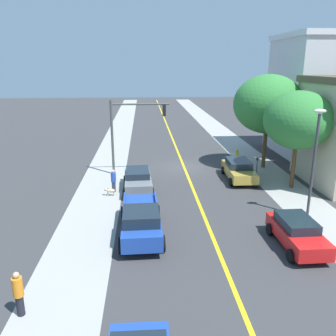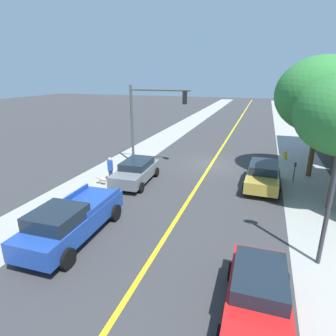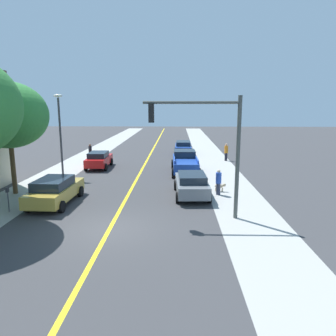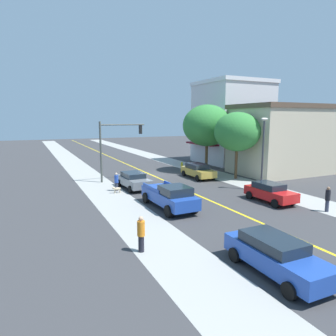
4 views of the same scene
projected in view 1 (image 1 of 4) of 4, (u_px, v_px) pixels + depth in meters
name	position (u px, v px, depth m)	size (l,w,h in m)	color
ground_plane	(184.00, 167.00, 30.89)	(140.00, 140.00, 0.00)	#38383A
sidewalk_left	(259.00, 166.00, 31.35)	(3.33, 126.00, 0.01)	#9E9E99
sidewalk_right	(107.00, 169.00, 30.43)	(3.33, 126.00, 0.01)	#9E9E99
road_centerline_stripe	(184.00, 167.00, 30.89)	(0.20, 126.00, 0.00)	yellow
corner_shop_building	(324.00, 95.00, 34.67)	(10.26, 8.96, 11.64)	silver
street_tree_left_near	(268.00, 104.00, 29.27)	(5.81, 5.81, 8.02)	brown
street_tree_right_corner	(298.00, 120.00, 24.39)	(4.82, 4.82, 7.05)	brown
fire_hydrant	(237.00, 153.00, 34.34)	(0.44, 0.24, 0.75)	yellow
parking_meter	(257.00, 163.00, 28.92)	(0.12, 0.18, 1.35)	#4C4C51
traffic_light_mast	(130.00, 125.00, 27.85)	(4.72, 0.32, 6.08)	#474C47
street_lamp	(315.00, 153.00, 19.56)	(0.70, 0.36, 6.43)	#38383D
red_sedan_left_curb	(297.00, 232.00, 17.16)	(1.97, 4.13, 1.47)	red
gold_sedan_left_curb	(239.00, 170.00, 27.37)	(2.22, 4.74, 1.53)	#B29338
grey_sedan_right_curb	(138.00, 179.00, 25.08)	(2.24, 4.57, 1.46)	slate
blue_pickup_truck	(141.00, 220.00, 18.26)	(2.35, 5.64, 1.77)	#1E429E
pedestrian_orange_shirt	(18.00, 293.00, 12.35)	(0.37, 0.37, 1.77)	black
pedestrian_blue_shirt	(114.00, 180.00, 24.63)	(0.35, 0.35, 1.64)	#33384C
small_dog	(110.00, 191.00, 24.00)	(0.75, 0.33, 0.56)	#C6B28C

